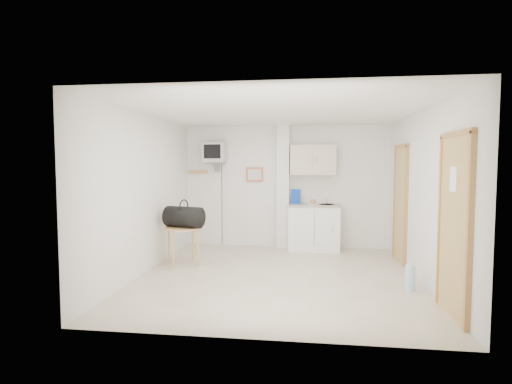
# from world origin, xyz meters

# --- Properties ---
(ground) EXTENTS (4.50, 4.50, 0.00)m
(ground) POSITION_xyz_m (0.00, 0.00, 0.00)
(ground) COLOR #BEB496
(ground) RESTS_ON ground
(room_envelope) EXTENTS (4.24, 4.54, 2.55)m
(room_envelope) POSITION_xyz_m (0.24, 0.09, 1.54)
(room_envelope) COLOR white
(room_envelope) RESTS_ON ground
(kitchenette) EXTENTS (1.03, 0.58, 2.10)m
(kitchenette) POSITION_xyz_m (0.57, 2.00, 0.80)
(kitchenette) COLOR white
(kitchenette) RESTS_ON ground
(crt_television) EXTENTS (0.44, 0.45, 2.15)m
(crt_television) POSITION_xyz_m (-1.45, 2.02, 1.94)
(crt_television) COLOR slate
(crt_television) RESTS_ON ground
(round_table) EXTENTS (0.67, 0.67, 0.65)m
(round_table) POSITION_xyz_m (-1.65, 0.49, 0.57)
(round_table) COLOR tan
(round_table) RESTS_ON ground
(duffel_bag) EXTENTS (0.71, 0.51, 0.48)m
(duffel_bag) POSITION_xyz_m (-1.62, 0.45, 0.83)
(duffel_bag) COLOR black
(duffel_bag) RESTS_ON round_table
(water_bottle) EXTENTS (0.13, 0.13, 0.40)m
(water_bottle) POSITION_xyz_m (1.83, -0.49, 0.18)
(water_bottle) COLOR #ADD4EA
(water_bottle) RESTS_ON ground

